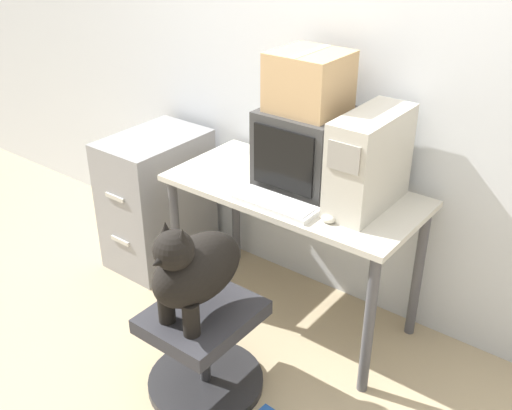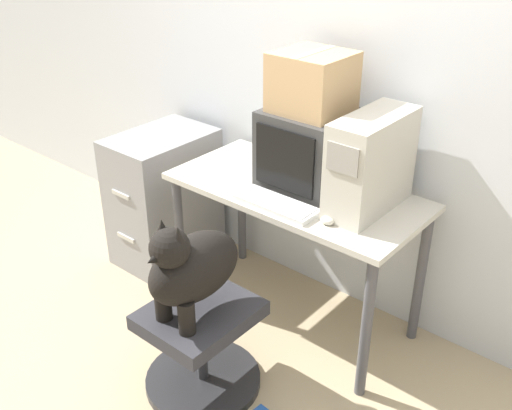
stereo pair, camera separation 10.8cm
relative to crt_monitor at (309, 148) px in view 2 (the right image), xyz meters
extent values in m
plane|color=tan|center=(-0.01, -0.38, -0.96)|extent=(12.00, 12.00, 0.00)
cube|color=silver|center=(-0.01, 0.29, 0.34)|extent=(8.00, 0.05, 2.60)
cube|color=beige|center=(-0.01, -0.08, -0.20)|extent=(1.27, 0.61, 0.03)
cylinder|color=#4C4C51|center=(-0.60, -0.33, -0.59)|extent=(0.05, 0.05, 0.74)
cylinder|color=#4C4C51|center=(0.58, -0.33, -0.59)|extent=(0.05, 0.05, 0.74)
cylinder|color=#4C4C51|center=(-0.60, 0.18, -0.59)|extent=(0.05, 0.05, 0.74)
cylinder|color=#4C4C51|center=(0.58, 0.18, -0.59)|extent=(0.05, 0.05, 0.74)
cube|color=#383838|center=(0.00, 0.00, 0.00)|extent=(0.40, 0.38, 0.38)
cube|color=black|center=(0.00, -0.19, 0.00)|extent=(0.33, 0.01, 0.30)
cube|color=beige|center=(0.35, -0.02, 0.03)|extent=(0.20, 0.48, 0.44)
cube|color=#9E998E|center=(0.35, -0.27, 0.13)|extent=(0.15, 0.01, 0.12)
cube|color=silver|center=(0.03, -0.29, -0.18)|extent=(0.41, 0.15, 0.02)
cube|color=silver|center=(0.03, -0.29, -0.16)|extent=(0.38, 0.12, 0.00)
ellipsoid|color=beige|center=(0.30, -0.27, -0.17)|extent=(0.07, 0.05, 0.04)
cylinder|color=#262628|center=(-0.02, -0.76, -0.94)|extent=(0.54, 0.54, 0.04)
cylinder|color=#262628|center=(-0.02, -0.76, -0.76)|extent=(0.05, 0.05, 0.33)
cube|color=#2D2D33|center=(-0.02, -0.76, -0.56)|extent=(0.41, 0.49, 0.07)
ellipsoid|color=black|center=(-0.02, -0.77, -0.30)|extent=(0.26, 0.46, 0.28)
cylinder|color=black|center=(-0.09, -0.90, -0.45)|extent=(0.07, 0.07, 0.16)
cylinder|color=black|center=(0.05, -0.90, -0.45)|extent=(0.07, 0.07, 0.16)
sphere|color=black|center=(-0.02, -0.90, -0.14)|extent=(0.17, 0.17, 0.17)
cone|color=black|center=(-0.02, -0.98, -0.15)|extent=(0.08, 0.08, 0.08)
cone|color=black|center=(-0.07, -0.89, -0.07)|extent=(0.06, 0.06, 0.08)
cone|color=black|center=(0.03, -0.89, -0.07)|extent=(0.06, 0.06, 0.08)
torus|color=red|center=(-0.02, -0.88, -0.20)|extent=(0.12, 0.12, 0.02)
cube|color=gray|center=(-0.99, -0.09, -0.56)|extent=(0.42, 0.62, 0.81)
cube|color=beige|center=(-0.99, -0.41, -0.42)|extent=(0.15, 0.01, 0.02)
cube|color=beige|center=(-0.99, -0.41, -0.70)|extent=(0.15, 0.01, 0.02)
cube|color=tan|center=(0.00, 0.00, 0.33)|extent=(0.33, 0.31, 0.27)
cube|color=beige|center=(0.00, 0.00, 0.46)|extent=(0.04, 0.31, 0.00)
camera|label=1|loc=(1.44, -2.27, 1.11)|focal=42.00mm
camera|label=2|loc=(1.53, -2.21, 1.11)|focal=42.00mm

